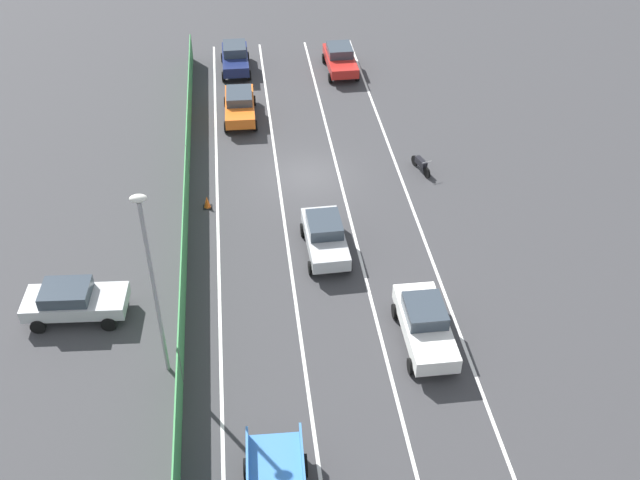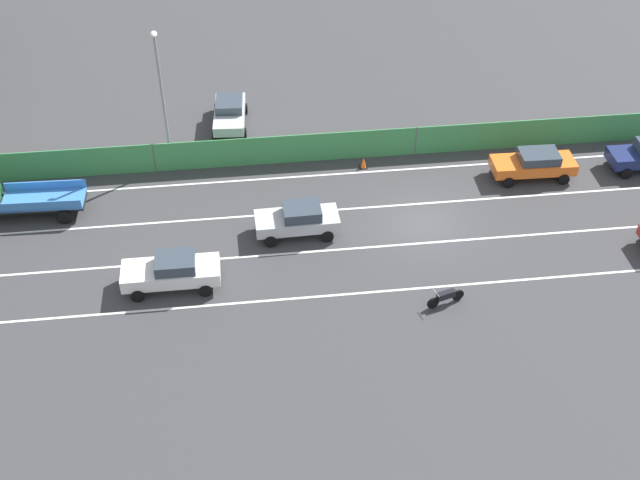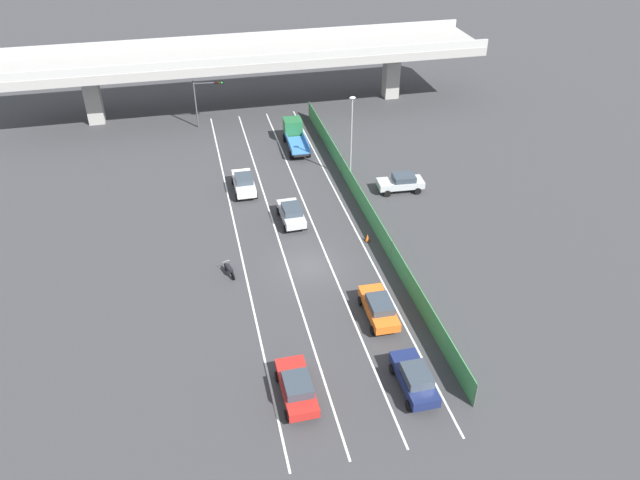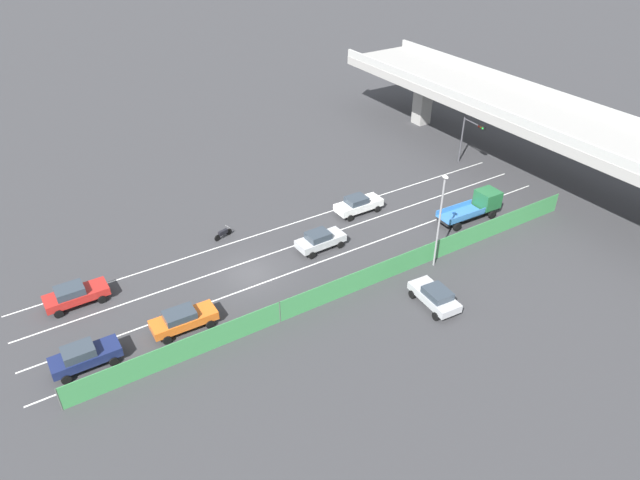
{
  "view_description": "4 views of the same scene",
  "coord_description": "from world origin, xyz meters",
  "px_view_note": "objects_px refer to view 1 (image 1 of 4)",
  "views": [
    {
      "loc": [
        3.54,
        34.76,
        22.39
      ],
      "look_at": [
        0.33,
        8.06,
        1.73
      ],
      "focal_mm": 42.59,
      "sensor_mm": 36.0,
      "label": 1
    },
    {
      "loc": [
        -33.01,
        9.45,
        27.09
      ],
      "look_at": [
        -2.61,
        5.86,
        1.54
      ],
      "focal_mm": 45.85,
      "sensor_mm": 36.0,
      "label": 2
    },
    {
      "loc": [
        -8.07,
        -38.14,
        28.53
      ],
      "look_at": [
        1.38,
        2.13,
        0.87
      ],
      "focal_mm": 34.66,
      "sensor_mm": 36.0,
      "label": 3
    },
    {
      "loc": [
        34.62,
        -15.2,
        27.64
      ],
      "look_at": [
        1.13,
        5.95,
        1.82
      ],
      "focal_mm": 31.92,
      "sensor_mm": 36.0,
      "label": 4
    }
  ],
  "objects_px": {
    "car_sedan_red": "(340,58)",
    "car_sedan_navy": "(235,57)",
    "street_lamp": "(151,273)",
    "car_taxi_orange": "(240,104)",
    "car_hatchback_white": "(425,324)",
    "motorcycle": "(421,164)",
    "parked_wagon_silver": "(73,300)",
    "car_sedan_silver": "(325,236)",
    "traffic_cone": "(207,202)"
  },
  "relations": [
    {
      "from": "parked_wagon_silver",
      "to": "traffic_cone",
      "type": "height_order",
      "value": "parked_wagon_silver"
    },
    {
      "from": "car_taxi_orange",
      "to": "motorcycle",
      "type": "relative_size",
      "value": 2.48
    },
    {
      "from": "motorcycle",
      "to": "parked_wagon_silver",
      "type": "height_order",
      "value": "parked_wagon_silver"
    },
    {
      "from": "parked_wagon_silver",
      "to": "car_sedan_silver",
      "type": "bearing_deg",
      "value": -164.05
    },
    {
      "from": "car_taxi_orange",
      "to": "motorcycle",
      "type": "xyz_separation_m",
      "value": [
        -9.59,
        7.35,
        -0.45
      ]
    },
    {
      "from": "car_sedan_silver",
      "to": "street_lamp",
      "type": "relative_size",
      "value": 0.52
    },
    {
      "from": "car_sedan_navy",
      "to": "traffic_cone",
      "type": "xyz_separation_m",
      "value": [
        1.98,
        16.24,
        -0.64
      ]
    },
    {
      "from": "street_lamp",
      "to": "car_sedan_silver",
      "type": "bearing_deg",
      "value": -136.68
    },
    {
      "from": "motorcycle",
      "to": "traffic_cone",
      "type": "xyz_separation_m",
      "value": [
        11.63,
        2.06,
        -0.16
      ]
    },
    {
      "from": "car_sedan_silver",
      "to": "street_lamp",
      "type": "xyz_separation_m",
      "value": [
        7.12,
        6.71,
        4.02
      ]
    },
    {
      "from": "car_sedan_red",
      "to": "street_lamp",
      "type": "relative_size",
      "value": 0.56
    },
    {
      "from": "car_sedan_navy",
      "to": "car_taxi_orange",
      "type": "xyz_separation_m",
      "value": [
        -0.06,
        6.82,
        -0.04
      ]
    },
    {
      "from": "car_sedan_red",
      "to": "car_hatchback_white",
      "type": "relative_size",
      "value": 0.99
    },
    {
      "from": "car_taxi_orange",
      "to": "car_hatchback_white",
      "type": "xyz_separation_m",
      "value": [
        -6.8,
        20.12,
        0.03
      ]
    },
    {
      "from": "car_sedan_silver",
      "to": "parked_wagon_silver",
      "type": "relative_size",
      "value": 0.99
    },
    {
      "from": "car_sedan_red",
      "to": "car_sedan_navy",
      "type": "bearing_deg",
      "value": -7.72
    },
    {
      "from": "car_taxi_orange",
      "to": "parked_wagon_silver",
      "type": "height_order",
      "value": "car_taxi_orange"
    },
    {
      "from": "car_taxi_orange",
      "to": "car_sedan_silver",
      "type": "bearing_deg",
      "value": 104.29
    },
    {
      "from": "car_sedan_red",
      "to": "parked_wagon_silver",
      "type": "bearing_deg",
      "value": 57.35
    },
    {
      "from": "car_taxi_orange",
      "to": "traffic_cone",
      "type": "height_order",
      "value": "car_taxi_orange"
    },
    {
      "from": "car_sedan_navy",
      "to": "car_sedan_silver",
      "type": "xyz_separation_m",
      "value": [
        -3.56,
        20.56,
        -0.02
      ]
    },
    {
      "from": "car_sedan_navy",
      "to": "car_hatchback_white",
      "type": "bearing_deg",
      "value": 104.28
    },
    {
      "from": "car_sedan_red",
      "to": "street_lamp",
      "type": "bearing_deg",
      "value": 68.04
    },
    {
      "from": "car_sedan_navy",
      "to": "car_sedan_silver",
      "type": "distance_m",
      "value": 20.87
    },
    {
      "from": "street_lamp",
      "to": "car_taxi_orange",
      "type": "bearing_deg",
      "value": -100.04
    },
    {
      "from": "car_taxi_orange",
      "to": "street_lamp",
      "type": "distance_m",
      "value": 21.16
    },
    {
      "from": "car_taxi_orange",
      "to": "car_sedan_red",
      "type": "bearing_deg",
      "value": -140.01
    },
    {
      "from": "car_hatchback_white",
      "to": "street_lamp",
      "type": "bearing_deg",
      "value": 1.8
    },
    {
      "from": "car_hatchback_white",
      "to": "parked_wagon_silver",
      "type": "distance_m",
      "value": 14.76
    },
    {
      "from": "car_hatchback_white",
      "to": "motorcycle",
      "type": "relative_size",
      "value": 2.47
    },
    {
      "from": "car_hatchback_white",
      "to": "motorcycle",
      "type": "distance_m",
      "value": 13.08
    },
    {
      "from": "car_sedan_navy",
      "to": "car_taxi_orange",
      "type": "relative_size",
      "value": 0.94
    },
    {
      "from": "car_sedan_silver",
      "to": "street_lamp",
      "type": "height_order",
      "value": "street_lamp"
    },
    {
      "from": "car_sedan_silver",
      "to": "motorcycle",
      "type": "xyz_separation_m",
      "value": [
        -6.09,
        -6.38,
        -0.47
      ]
    },
    {
      "from": "car_taxi_orange",
      "to": "street_lamp",
      "type": "relative_size",
      "value": 0.57
    },
    {
      "from": "car_sedan_navy",
      "to": "car_sedan_red",
      "type": "height_order",
      "value": "car_sedan_navy"
    },
    {
      "from": "car_sedan_navy",
      "to": "car_hatchback_white",
      "type": "height_order",
      "value": "car_hatchback_white"
    },
    {
      "from": "car_hatchback_white",
      "to": "motorcycle",
      "type": "height_order",
      "value": "car_hatchback_white"
    },
    {
      "from": "car_sedan_navy",
      "to": "car_hatchback_white",
      "type": "distance_m",
      "value": 27.81
    },
    {
      "from": "car_sedan_red",
      "to": "motorcycle",
      "type": "relative_size",
      "value": 2.44
    },
    {
      "from": "car_taxi_orange",
      "to": "traffic_cone",
      "type": "xyz_separation_m",
      "value": [
        2.04,
        9.42,
        -0.61
      ]
    },
    {
      "from": "car_sedan_navy",
      "to": "parked_wagon_silver",
      "type": "xyz_separation_m",
      "value": [
        7.54,
        23.73,
        -0.05
      ]
    },
    {
      "from": "parked_wagon_silver",
      "to": "traffic_cone",
      "type": "distance_m",
      "value": 9.35
    },
    {
      "from": "car_sedan_navy",
      "to": "car_taxi_orange",
      "type": "bearing_deg",
      "value": 90.51
    },
    {
      "from": "car_taxi_orange",
      "to": "parked_wagon_silver",
      "type": "bearing_deg",
      "value": 65.79
    },
    {
      "from": "motorcycle",
      "to": "traffic_cone",
      "type": "height_order",
      "value": "motorcycle"
    },
    {
      "from": "car_sedan_red",
      "to": "motorcycle",
      "type": "height_order",
      "value": "car_sedan_red"
    },
    {
      "from": "car_hatchback_white",
      "to": "street_lamp",
      "type": "height_order",
      "value": "street_lamp"
    },
    {
      "from": "car_sedan_navy",
      "to": "car_sedan_red",
      "type": "relative_size",
      "value": 0.96
    },
    {
      "from": "car_sedan_navy",
      "to": "traffic_cone",
      "type": "height_order",
      "value": "car_sedan_navy"
    }
  ]
}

